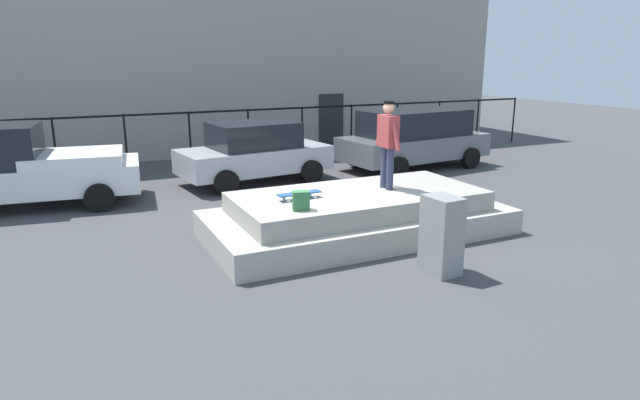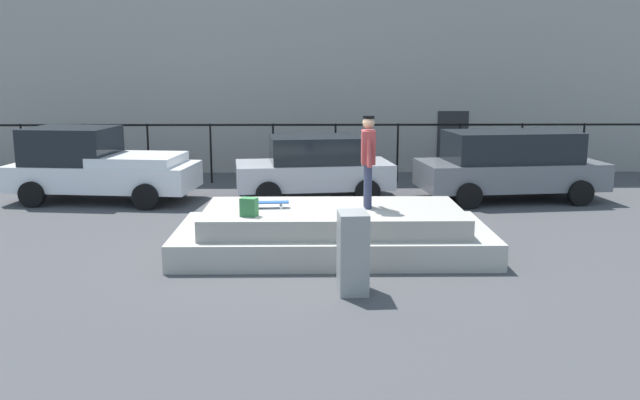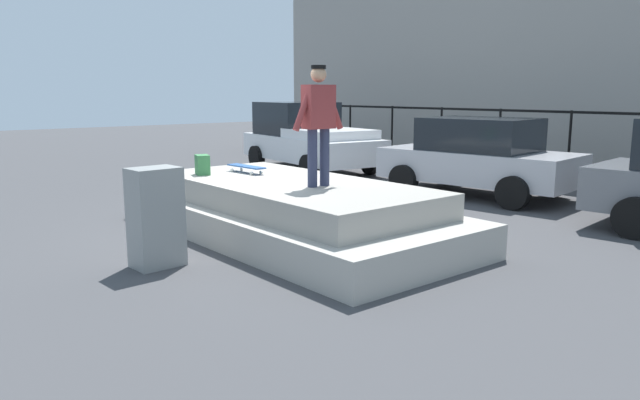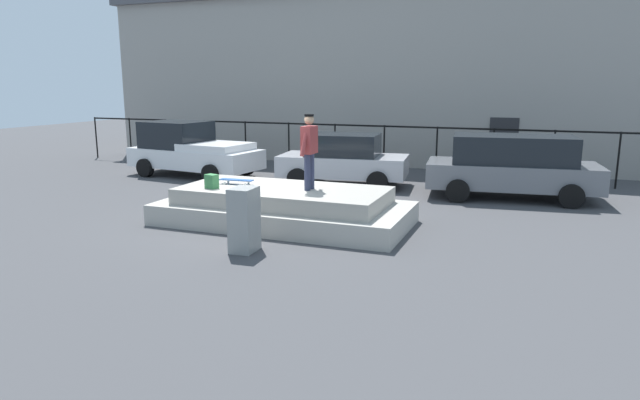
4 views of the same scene
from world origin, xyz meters
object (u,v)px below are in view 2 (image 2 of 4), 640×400
at_px(car_silver_sedan_mid, 314,167).
at_px(utility_box, 353,252).
at_px(skateboard, 266,203).
at_px(car_grey_hatchback_far, 510,164).
at_px(skateboarder, 368,155).
at_px(car_white_pickup_near, 97,165).
at_px(backpack, 249,207).

distance_m(car_silver_sedan_mid, utility_box, 7.48).
relative_size(skateboard, car_silver_sedan_mid, 0.20).
bearing_deg(car_grey_hatchback_far, skateboard, -140.20).
height_order(skateboarder, car_white_pickup_near, skateboarder).
height_order(skateboard, car_silver_sedan_mid, car_silver_sedan_mid).
bearing_deg(backpack, utility_box, 154.24).
xyz_separation_m(car_grey_hatchback_far, utility_box, (-4.54, -7.26, -0.31)).
bearing_deg(backpack, car_grey_hatchback_far, -120.54).
relative_size(skateboarder, car_silver_sedan_mid, 0.40).
bearing_deg(utility_box, car_grey_hatchback_far, 54.50).
bearing_deg(car_grey_hatchback_far, car_white_pickup_near, 179.88).
distance_m(skateboard, car_silver_sedan_mid, 5.26).
bearing_deg(car_white_pickup_near, car_silver_sedan_mid, 1.71).
distance_m(skateboarder, utility_box, 2.62).
height_order(skateboard, utility_box, utility_box).
bearing_deg(car_grey_hatchback_far, skateboarder, -129.67).
bearing_deg(car_silver_sedan_mid, skateboard, -99.85).
xyz_separation_m(skateboard, utility_box, (1.45, -2.27, -0.32)).
height_order(backpack, car_white_pickup_near, car_white_pickup_near).
relative_size(car_white_pickup_near, utility_box, 3.88).
relative_size(car_white_pickup_near, car_silver_sedan_mid, 1.16).
bearing_deg(skateboarder, car_silver_sedan_mid, 100.65).
height_order(backpack, car_grey_hatchback_far, car_grey_hatchback_far).
distance_m(backpack, car_silver_sedan_mid, 5.97).
bearing_deg(car_silver_sedan_mid, car_grey_hatchback_far, -2.12).
bearing_deg(skateboard, backpack, -111.12).
xyz_separation_m(skateboarder, car_white_pickup_near, (-6.54, 4.99, -0.89)).
bearing_deg(skateboarder, skateboard, -179.34).
bearing_deg(skateboard, skateboarder, 0.66).
bearing_deg(backpack, skateboard, -93.85).
height_order(car_white_pickup_near, utility_box, car_white_pickup_near).
bearing_deg(car_white_pickup_near, skateboarder, -37.33).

